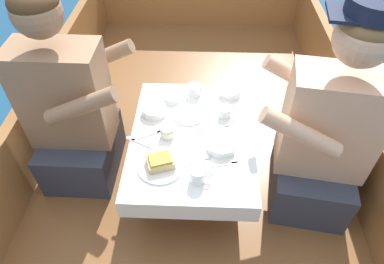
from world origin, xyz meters
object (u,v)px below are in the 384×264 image
object	(u,v)px
person_starboard	(325,135)
coffee_cup_center	(195,90)
sandwich	(160,162)
coffee_cup_starboard	(225,112)
tin_can	(167,132)
coffee_cup_port	(198,175)
person_port	(71,112)

from	to	relation	value
person_starboard	coffee_cup_center	distance (m)	0.72
coffee_cup_center	sandwich	bearing A→B (deg)	-104.73
sandwich	coffee_cup_starboard	world-z (taller)	sandwich
sandwich	tin_can	world-z (taller)	sandwich
person_starboard	coffee_cup_port	bearing A→B (deg)	27.46
coffee_cup_starboard	coffee_cup_center	world-z (taller)	coffee_cup_center
person_starboard	coffee_cup_starboard	size ratio (longest dim) A/B	12.01
coffee_cup_port	tin_can	world-z (taller)	coffee_cup_port
person_starboard	tin_can	bearing A→B (deg)	3.37
tin_can	coffee_cup_center	bearing A→B (deg)	69.57
coffee_cup_center	tin_can	size ratio (longest dim) A/B	1.47
person_port	sandwich	world-z (taller)	person_port
coffee_cup_starboard	coffee_cup_center	xyz separation A→B (m)	(-0.16, 0.17, 0.00)
sandwich	coffee_cup_center	size ratio (longest dim) A/B	1.41
person_starboard	coffee_cup_center	world-z (taller)	person_starboard
person_port	coffee_cup_center	size ratio (longest dim) A/B	10.43
person_starboard	person_port	bearing A→B (deg)	1.65
sandwich	coffee_cup_port	size ratio (longest dim) A/B	1.43
person_starboard	tin_can	distance (m)	0.72
person_starboard	coffee_cup_center	size ratio (longest dim) A/B	10.86
coffee_cup_starboard	coffee_cup_center	bearing A→B (deg)	132.93
person_port	coffee_cup_starboard	world-z (taller)	person_port
person_port	coffee_cup_starboard	size ratio (longest dim) A/B	11.54
coffee_cup_port	person_port	bearing A→B (deg)	152.08
tin_can	person_starboard	bearing A→B (deg)	-5.01
person_port	coffee_cup_center	distance (m)	0.65
coffee_cup_starboard	coffee_cup_port	bearing A→B (deg)	-107.26
person_port	person_starboard	size ratio (longest dim) A/B	0.96
sandwich	tin_can	size ratio (longest dim) A/B	2.07
sandwich	tin_can	bearing A→B (deg)	85.98
coffee_cup_port	sandwich	bearing A→B (deg)	157.62
person_port	tin_can	size ratio (longest dim) A/B	15.37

